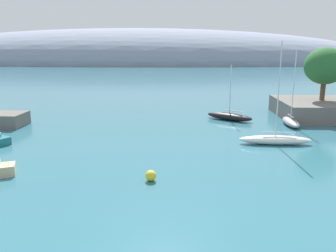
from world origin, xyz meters
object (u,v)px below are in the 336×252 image
object	(u,v)px
sailboat_white_mid_mooring	(275,139)
sailboat_grey_outer_mooring	(291,121)
mooring_buoy_yellow	(151,176)
tree_clump_shore	(325,66)
sailboat_black_near_shore	(229,116)

from	to	relation	value
sailboat_white_mid_mooring	sailboat_grey_outer_mooring	bearing A→B (deg)	-114.57
sailboat_grey_outer_mooring	mooring_buoy_yellow	size ratio (longest dim) A/B	11.55
tree_clump_shore	sailboat_white_mid_mooring	bearing A→B (deg)	-124.96
sailboat_grey_outer_mooring	mooring_buoy_yellow	distance (m)	26.29
sailboat_grey_outer_mooring	tree_clump_shore	bearing A→B (deg)	136.52
tree_clump_shore	sailboat_grey_outer_mooring	distance (m)	11.33
sailboat_black_near_shore	sailboat_white_mid_mooring	xyz separation A→B (m)	(3.23, -12.40, -0.01)
sailboat_white_mid_mooring	mooring_buoy_yellow	size ratio (longest dim) A/B	12.66
tree_clump_shore	sailboat_grey_outer_mooring	xyz separation A→B (m)	(-6.36, -6.31, -6.95)
sailboat_grey_outer_mooring	sailboat_black_near_shore	bearing A→B (deg)	-110.69
sailboat_black_near_shore	tree_clump_shore	bearing A→B (deg)	-133.44
sailboat_white_mid_mooring	sailboat_black_near_shore	bearing A→B (deg)	-73.95
tree_clump_shore	sailboat_white_mid_mooring	distance (m)	20.18
sailboat_black_near_shore	mooring_buoy_yellow	size ratio (longest dim) A/B	9.12
sailboat_white_mid_mooring	tree_clump_shore	bearing A→B (deg)	-123.50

